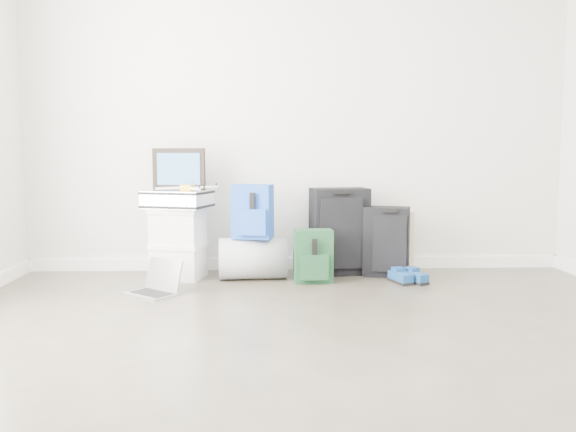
{
  "coord_description": "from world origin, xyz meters",
  "views": [
    {
      "loc": [
        -0.3,
        -2.61,
        0.99
      ],
      "look_at": [
        -0.1,
        1.9,
        0.52
      ],
      "focal_mm": 38.0,
      "sensor_mm": 36.0,
      "label": 1
    }
  ],
  "objects_px": {
    "boxes_stack": "(178,243)",
    "carry_on": "(387,242)",
    "briefcase": "(178,199)",
    "large_suitcase": "(339,231)",
    "laptop": "(156,286)",
    "duffel_bag": "(253,258)"
  },
  "relations": [
    {
      "from": "boxes_stack",
      "to": "carry_on",
      "type": "xyz_separation_m",
      "value": [
        1.65,
        0.01,
        -0.0
      ]
    },
    {
      "from": "briefcase",
      "to": "large_suitcase",
      "type": "height_order",
      "value": "large_suitcase"
    },
    {
      "from": "laptop",
      "to": "carry_on",
      "type": "bearing_deg",
      "value": 57.6
    },
    {
      "from": "carry_on",
      "to": "duffel_bag",
      "type": "bearing_deg",
      "value": -159.28
    },
    {
      "from": "duffel_bag",
      "to": "large_suitcase",
      "type": "distance_m",
      "value": 0.75
    },
    {
      "from": "boxes_stack",
      "to": "large_suitcase",
      "type": "distance_m",
      "value": 1.29
    },
    {
      "from": "boxes_stack",
      "to": "laptop",
      "type": "bearing_deg",
      "value": -84.38
    },
    {
      "from": "duffel_bag",
      "to": "large_suitcase",
      "type": "relative_size",
      "value": 0.75
    },
    {
      "from": "duffel_bag",
      "to": "boxes_stack",
      "type": "bearing_deg",
      "value": 172.24
    },
    {
      "from": "duffel_bag",
      "to": "laptop",
      "type": "bearing_deg",
      "value": -147.0
    },
    {
      "from": "briefcase",
      "to": "laptop",
      "type": "xyz_separation_m",
      "value": [
        -0.09,
        -0.53,
        -0.57
      ]
    },
    {
      "from": "duffel_bag",
      "to": "laptop",
      "type": "distance_m",
      "value": 0.83
    },
    {
      "from": "briefcase",
      "to": "carry_on",
      "type": "distance_m",
      "value": 1.69
    },
    {
      "from": "briefcase",
      "to": "laptop",
      "type": "height_order",
      "value": "briefcase"
    },
    {
      "from": "duffel_bag",
      "to": "large_suitcase",
      "type": "xyz_separation_m",
      "value": [
        0.7,
        0.17,
        0.19
      ]
    },
    {
      "from": "boxes_stack",
      "to": "duffel_bag",
      "type": "distance_m",
      "value": 0.6
    },
    {
      "from": "briefcase",
      "to": "laptop",
      "type": "relative_size",
      "value": 1.15
    },
    {
      "from": "duffel_bag",
      "to": "carry_on",
      "type": "height_order",
      "value": "carry_on"
    },
    {
      "from": "duffel_bag",
      "to": "carry_on",
      "type": "distance_m",
      "value": 1.08
    },
    {
      "from": "boxes_stack",
      "to": "laptop",
      "type": "height_order",
      "value": "boxes_stack"
    },
    {
      "from": "large_suitcase",
      "to": "laptop",
      "type": "height_order",
      "value": "large_suitcase"
    },
    {
      "from": "large_suitcase",
      "to": "boxes_stack",
      "type": "bearing_deg",
      "value": 176.66
    }
  ]
}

